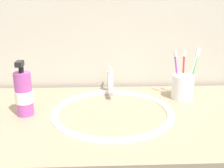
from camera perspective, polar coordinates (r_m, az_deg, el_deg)
The scene contains 8 objects.
sink_basin at distance 0.92m, azimuth 0.08°, elevation -8.41°, with size 0.41×0.41×0.12m.
faucet at distance 1.07m, azimuth -0.36°, elevation 0.41°, with size 0.02×0.15×0.10m.
toothbrush_cup at distance 1.05m, azimuth 14.61°, elevation -0.58°, with size 0.08×0.08×0.09m, color white.
toothbrush_green at distance 1.06m, azimuth 16.81°, elevation 2.77°, with size 0.04×0.02×0.17m.
toothbrush_red at distance 1.06m, azimuth 14.80°, elevation 2.99°, with size 0.01×0.02×0.17m.
toothbrush_purple at distance 1.05m, azimuth 13.43°, elevation 2.84°, with size 0.04×0.04×0.17m.
toothbrush_white at distance 1.04m, azimuth 16.56°, elevation 2.93°, with size 0.05×0.01×0.19m.
soap_dispenser at distance 0.91m, azimuth -18.09°, elevation -1.95°, with size 0.06×0.06×0.18m.
Camera 1 is at (-0.03, -0.81, 1.20)m, focal length 43.44 mm.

